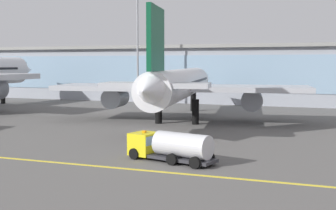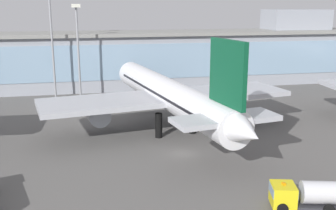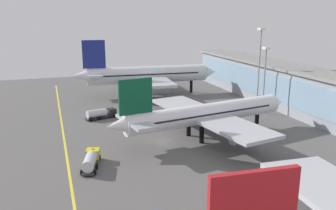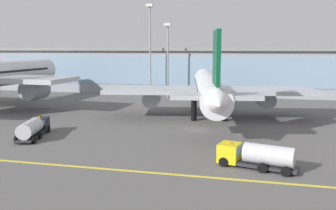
{
  "view_description": "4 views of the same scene",
  "coord_description": "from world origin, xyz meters",
  "px_view_note": "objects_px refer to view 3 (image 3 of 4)",
  "views": [
    {
      "loc": [
        24.02,
        -58.29,
        9.44
      ],
      "look_at": [
        0.74,
        3.81,
        3.32
      ],
      "focal_mm": 48.92,
      "sensor_mm": 36.0,
      "label": 1
    },
    {
      "loc": [
        -12.94,
        -50.9,
        19.99
      ],
      "look_at": [
        -2.22,
        0.75,
        6.85
      ],
      "focal_mm": 43.04,
      "sensor_mm": 36.0,
      "label": 2
    },
    {
      "loc": [
        75.47,
        -23.97,
        29.34
      ],
      "look_at": [
        -7.39,
        3.93,
        6.95
      ],
      "focal_mm": 37.88,
      "sensor_mm": 36.0,
      "label": 3
    },
    {
      "loc": [
        8.25,
        -58.54,
        13.68
      ],
      "look_at": [
        -6.47,
        4.03,
        3.4
      ],
      "focal_mm": 38.29,
      "sensor_mm": 36.0,
      "label": 4
    }
  ],
  "objects_px": {
    "service_truck_far": "(91,159)",
    "fuel_tanker_truck": "(102,113)",
    "apron_light_mast_centre": "(260,57)",
    "apron_light_mast_west": "(265,69)",
    "airliner_near_right": "(206,114)",
    "airliner_near_left": "(148,75)"
  },
  "relations": [
    {
      "from": "airliner_near_right",
      "to": "fuel_tanker_truck",
      "type": "distance_m",
      "value": 32.99
    },
    {
      "from": "airliner_near_left",
      "to": "fuel_tanker_truck",
      "type": "bearing_deg",
      "value": -125.08
    },
    {
      "from": "service_truck_far",
      "to": "apron_light_mast_west",
      "type": "relative_size",
      "value": 0.46
    },
    {
      "from": "airliner_near_right",
      "to": "fuel_tanker_truck",
      "type": "bearing_deg",
      "value": 121.59
    },
    {
      "from": "fuel_tanker_truck",
      "to": "apron_light_mast_west",
      "type": "relative_size",
      "value": 0.46
    },
    {
      "from": "service_truck_far",
      "to": "apron_light_mast_west",
      "type": "distance_m",
      "value": 60.15
    },
    {
      "from": "airliner_near_left",
      "to": "airliner_near_right",
      "type": "xyz_separation_m",
      "value": [
        50.43,
        0.72,
        -1.68
      ]
    },
    {
      "from": "service_truck_far",
      "to": "airliner_near_right",
      "type": "bearing_deg",
      "value": -58.3
    },
    {
      "from": "airliner_near_left",
      "to": "apron_light_mast_centre",
      "type": "height_order",
      "value": "apron_light_mast_centre"
    },
    {
      "from": "service_truck_far",
      "to": "apron_light_mast_centre",
      "type": "relative_size",
      "value": 0.37
    },
    {
      "from": "service_truck_far",
      "to": "apron_light_mast_west",
      "type": "xyz_separation_m",
      "value": [
        -23.03,
        54.25,
        12.02
      ]
    },
    {
      "from": "apron_light_mast_centre",
      "to": "service_truck_far",
      "type": "bearing_deg",
      "value": -63.0
    },
    {
      "from": "apron_light_mast_west",
      "to": "service_truck_far",
      "type": "bearing_deg",
      "value": -67.0
    },
    {
      "from": "fuel_tanker_truck",
      "to": "apron_light_mast_west",
      "type": "xyz_separation_m",
      "value": [
        10.21,
        47.23,
        12.02
      ]
    },
    {
      "from": "airliner_near_left",
      "to": "apron_light_mast_centre",
      "type": "bearing_deg",
      "value": -44.26
    },
    {
      "from": "airliner_near_right",
      "to": "apron_light_mast_west",
      "type": "distance_m",
      "value": 30.25
    },
    {
      "from": "apron_light_mast_west",
      "to": "apron_light_mast_centre",
      "type": "relative_size",
      "value": 0.79
    },
    {
      "from": "apron_light_mast_west",
      "to": "apron_light_mast_centre",
      "type": "height_order",
      "value": "apron_light_mast_centre"
    },
    {
      "from": "service_truck_far",
      "to": "fuel_tanker_truck",
      "type": "bearing_deg",
      "value": 2.81
    },
    {
      "from": "apron_light_mast_west",
      "to": "apron_light_mast_centre",
      "type": "xyz_separation_m",
      "value": [
        -5.32,
        1.38,
        2.93
      ]
    },
    {
      "from": "fuel_tanker_truck",
      "to": "apron_light_mast_west",
      "type": "distance_m",
      "value": 49.8
    },
    {
      "from": "fuel_tanker_truck",
      "to": "service_truck_far",
      "type": "relative_size",
      "value": 1.0
    }
  ]
}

